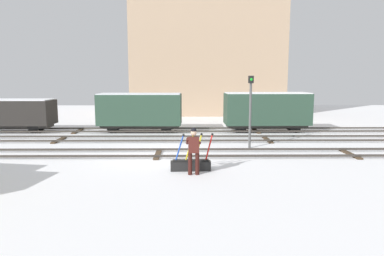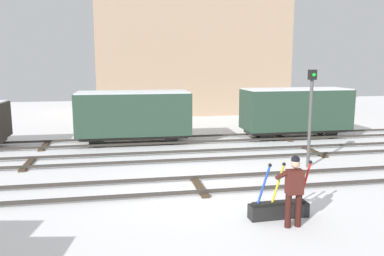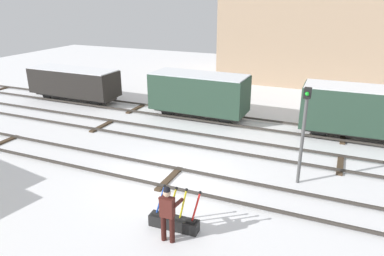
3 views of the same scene
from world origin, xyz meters
TOP-DOWN VIEW (x-y plane):
  - ground_plane at (0.00, 0.00)m, footprint 60.00×60.00m
  - track_main_line at (0.00, 0.00)m, footprint 44.00×1.94m
  - track_siding_near at (0.00, 3.82)m, footprint 44.00×1.94m
  - track_siding_far at (0.00, 7.17)m, footprint 44.00×1.94m
  - switch_lever_frame at (1.49, -2.65)m, footprint 1.63×0.42m
  - rail_worker at (1.59, -3.22)m, footprint 0.55×0.68m
  - signal_post at (4.47, 1.67)m, footprint 0.24×0.32m
  - apartment_building at (3.21, 19.67)m, footprint 14.62×7.02m
  - freight_car_mid_siding at (6.52, 7.17)m, footprint 5.48×2.13m
  - freight_car_near_switch at (-1.74, 7.17)m, footprint 5.36×2.19m
  - freight_car_far_end at (-10.44, 7.17)m, footprint 6.02×1.99m

SIDE VIEW (x-z plane):
  - ground_plane at x=0.00m, z-range 0.00..0.00m
  - track_main_line at x=0.00m, z-range 0.02..0.20m
  - track_siding_near at x=0.00m, z-range 0.02..0.20m
  - track_siding_far at x=0.00m, z-range 0.02..0.20m
  - switch_lever_frame at x=1.49m, z-range -0.47..0.97m
  - rail_worker at x=1.59m, z-range 0.11..1.84m
  - freight_car_far_end at x=-10.44m, z-range 0.18..2.32m
  - freight_car_near_switch at x=-1.74m, z-range 0.18..2.69m
  - freight_car_mid_siding at x=6.52m, z-range 0.18..2.74m
  - signal_post at x=4.47m, z-range 0.42..4.02m
  - apartment_building at x=3.21m, z-range 0.01..11.71m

